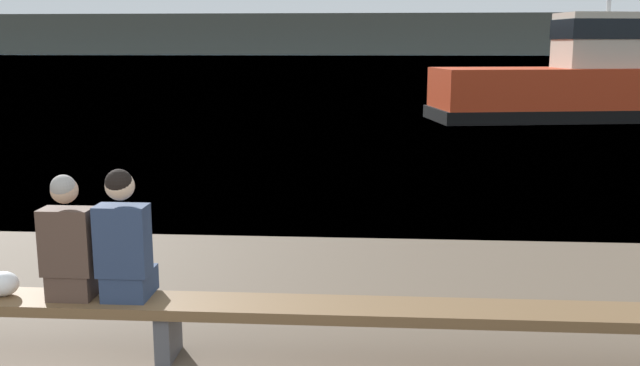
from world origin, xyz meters
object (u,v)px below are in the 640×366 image
at_px(bench_main, 167,309).
at_px(shopping_bag, 4,284).
at_px(person_left, 70,246).
at_px(person_right, 124,243).
at_px(tugboat_red, 601,86).

bearing_deg(bench_main, shopping_bag, 179.30).
bearing_deg(person_left, bench_main, -1.00).
distance_m(bench_main, shopping_bag, 1.31).
bearing_deg(person_right, bench_main, -1.90).
relative_size(person_left, shopping_bag, 4.13).
xyz_separation_m(bench_main, person_left, (-0.74, 0.01, 0.49)).
xyz_separation_m(bench_main, tugboat_red, (8.97, 18.66, 0.69)).
height_order(person_left, tugboat_red, tugboat_red).
bearing_deg(person_right, tugboat_red, 63.53).
distance_m(person_left, person_right, 0.43).
bearing_deg(person_left, shopping_bag, 179.70).
height_order(bench_main, shopping_bag, shopping_bag).
relative_size(person_left, tugboat_red, 0.09).
xyz_separation_m(bench_main, person_right, (-0.31, 0.01, 0.52)).
relative_size(bench_main, shopping_bag, 35.21).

